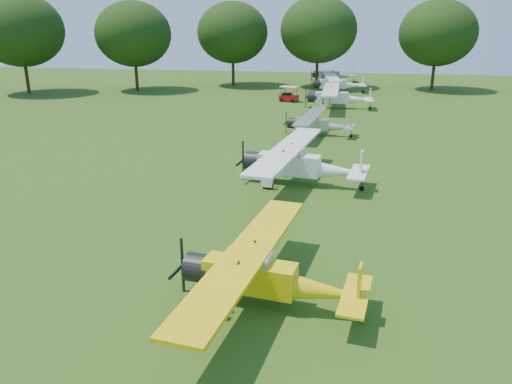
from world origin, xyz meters
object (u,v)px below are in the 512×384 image
golf_cart (289,97)px  aircraft_3 (299,162)px  aircraft_7 (332,73)px  aircraft_2 (264,273)px  aircraft_4 (317,123)px  aircraft_5 (337,96)px  aircraft_6 (337,82)px

golf_cart → aircraft_3: bearing=-65.4°
aircraft_3 → aircraft_7: (0.06, 55.21, -0.07)m
aircraft_3 → aircraft_2: bearing=-81.3°
aircraft_4 → aircraft_5: 14.58m
golf_cart → aircraft_4: bearing=-59.1°
aircraft_5 → aircraft_3: bearing=-93.3°
aircraft_6 → golf_cart: size_ratio=4.92×
aircraft_2 → aircraft_4: (0.07, 27.58, -0.12)m
aircraft_5 → aircraft_6: size_ratio=1.01×
aircraft_7 → aircraft_5: bearing=-86.0°
aircraft_4 → golf_cart: aircraft_4 is taller
aircraft_4 → aircraft_5: size_ratio=0.79×
aircraft_3 → aircraft_7: bearing=98.0°
aircraft_6 → golf_cart: 10.93m
aircraft_2 → aircraft_6: size_ratio=0.89×
aircraft_3 → aircraft_6: aircraft_3 is taller
aircraft_3 → aircraft_4: size_ratio=1.28×
aircraft_2 → aircraft_5: 42.12m
aircraft_5 → golf_cart: aircraft_5 is taller
aircraft_3 → aircraft_4: aircraft_3 is taller
aircraft_7 → golf_cart: bearing=-100.1°
golf_cart → aircraft_5: bearing=-17.5°
aircraft_5 → aircraft_6: (-0.36, 13.45, -0.03)m
aircraft_3 → golf_cart: aircraft_3 is taller
aircraft_2 → aircraft_5: bearing=96.0°
aircraft_7 → golf_cart: 23.11m
aircraft_5 → aircraft_7: aircraft_5 is taller
aircraft_5 → golf_cart: (-5.87, 4.03, -0.78)m
aircraft_3 → golf_cart: (-4.36, 32.53, -0.79)m
aircraft_2 → aircraft_7: (-0.09, 68.80, 0.11)m
golf_cart → aircraft_2: bearing=-67.4°
aircraft_2 → aircraft_5: aircraft_5 is taller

